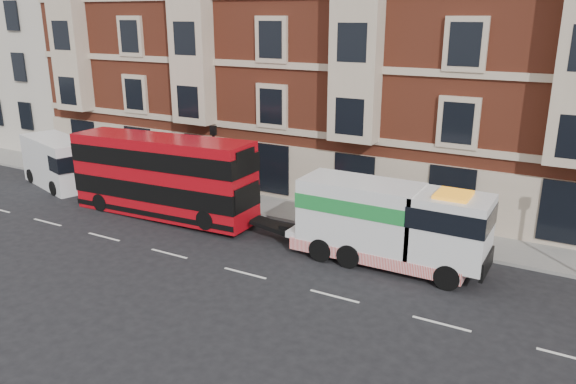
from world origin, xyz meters
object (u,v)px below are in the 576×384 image
object	(u,v)px
tow_truck	(386,223)
box_van	(58,162)
double_decker_bus	(162,175)
pedestrian	(216,190)

from	to	relation	value
tow_truck	box_van	xyz separation A→B (m)	(-21.45, 1.14, -0.39)
tow_truck	double_decker_bus	bearing A→B (deg)	-180.00
tow_truck	pedestrian	bearing A→B (deg)	166.10
double_decker_bus	box_van	xyz separation A→B (m)	(-9.39, 1.14, -0.78)
tow_truck	pedestrian	xyz separation A→B (m)	(-10.64, 2.63, -0.92)
tow_truck	box_van	world-z (taller)	tow_truck
tow_truck	box_van	size ratio (longest dim) A/B	1.37
double_decker_bus	box_van	distance (m)	9.49
double_decker_bus	pedestrian	distance (m)	3.26
double_decker_bus	tow_truck	size ratio (longest dim) A/B	1.25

